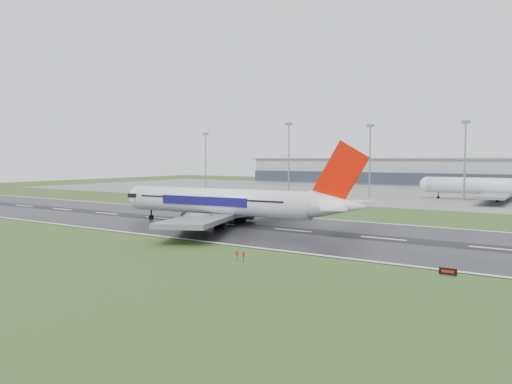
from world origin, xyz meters
The scene contains 11 objects.
ground centered at (0.00, 0.00, 0.00)m, with size 520.00×520.00×0.00m, color #2B491B.
runway centered at (0.00, 0.00, 0.05)m, with size 400.00×45.00×0.10m, color black.
apron centered at (0.00, 125.00, 0.04)m, with size 400.00×130.00×0.08m, color slate.
terminal centered at (0.00, 185.00, 7.50)m, with size 240.00×36.00×15.00m, color gray.
main_airliner centered at (-15.00, -1.01, 9.21)m, with size 61.73×58.79×18.23m, color white, non-canonical shape.
parked_airliner centered at (26.01, 105.07, 8.64)m, with size 58.42×54.39×17.12m, color silver, non-canonical shape.
runway_sign centered at (37.37, -24.75, 0.52)m, with size 2.30×0.26×1.04m, color black, non-canonical shape.
floodmast_0 centered at (-105.66, 100.00, 13.51)m, with size 0.64×0.64×27.03m, color gray.
floodmast_1 centered at (-58.14, 100.00, 15.09)m, with size 0.64×0.64×30.18m, color gray.
floodmast_2 centered at (-20.52, 100.00, 14.01)m, with size 0.64×0.64×28.03m, color gray.
floodmast_3 centered at (15.48, 100.00, 14.04)m, with size 0.64×0.64×28.08m, color gray.
Camera 1 is at (51.96, -92.84, 15.51)m, focal length 34.91 mm.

